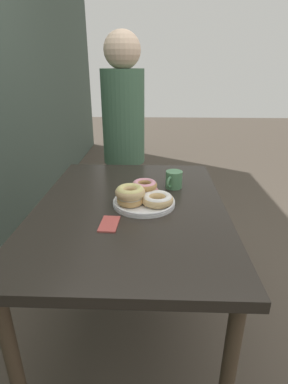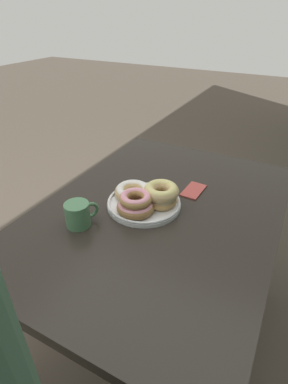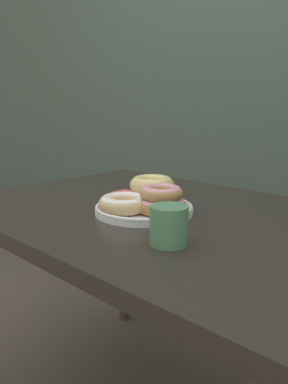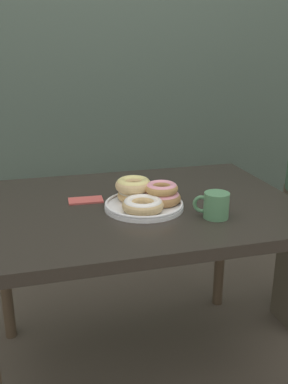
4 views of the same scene
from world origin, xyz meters
TOP-DOWN VIEW (x-y plane):
  - ground_plane at (0.00, 0.00)m, footprint 14.00×14.00m
  - dining_table at (0.00, 0.13)m, footprint 1.15×0.83m
  - donut_plate at (0.02, 0.07)m, footprint 0.28×0.28m
  - coffee_mug at (0.21, -0.08)m, footprint 0.11×0.08m
  - napkin at (-0.18, 0.19)m, footprint 0.13×0.07m

SIDE VIEW (x-z plane):
  - ground_plane at x=0.00m, z-range 0.00..0.00m
  - dining_table at x=0.00m, z-range 0.29..1.02m
  - napkin at x=-0.18m, z-range 0.73..0.74m
  - donut_plate at x=0.02m, z-range 0.72..0.81m
  - coffee_mug at x=0.21m, z-range 0.73..0.82m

